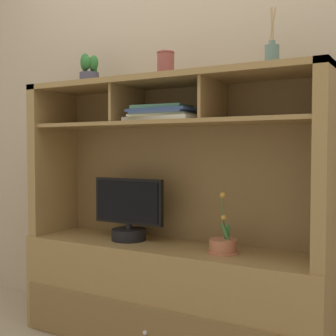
# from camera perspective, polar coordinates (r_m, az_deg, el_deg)

# --- Properties ---
(back_wall) EXTENTS (6.00, 0.02, 2.80)m
(back_wall) POSITION_cam_1_polar(r_m,az_deg,el_deg) (2.54, 2.69, 10.83)
(back_wall) COLOR #B8A68D
(back_wall) RESTS_ON ground
(media_console) EXTENTS (1.64, 0.44, 1.39)m
(media_console) POSITION_cam_1_polar(r_m,az_deg,el_deg) (2.39, 0.10, -12.00)
(media_console) COLOR olive
(media_console) RESTS_ON ground
(tv_monitor) EXTENTS (0.43, 0.19, 0.34)m
(tv_monitor) POSITION_cam_1_polar(r_m,az_deg,el_deg) (2.47, -5.09, -5.85)
(tv_monitor) COLOR black
(tv_monitor) RESTS_ON media_console
(potted_orchid) EXTENTS (0.15, 0.15, 0.30)m
(potted_orchid) POSITION_cam_1_polar(r_m,az_deg,el_deg) (2.20, 7.02, -9.68)
(potted_orchid) COLOR #B1694C
(potted_orchid) RESTS_ON media_console
(magazine_stack_left) EXTENTS (0.42, 0.23, 0.08)m
(magazine_stack_left) POSITION_cam_1_polar(r_m,az_deg,el_deg) (2.27, -0.67, 6.93)
(magazine_stack_left) COLOR beige
(magazine_stack_left) RESTS_ON media_console
(diffuser_bottle) EXTENTS (0.07, 0.07, 0.28)m
(diffuser_bottle) POSITION_cam_1_polar(r_m,az_deg,el_deg) (2.16, 13.09, 13.69)
(diffuser_bottle) COLOR slate
(diffuser_bottle) RESTS_ON media_console
(potted_succulent) EXTENTS (0.13, 0.13, 0.19)m
(potted_succulent) POSITION_cam_1_polar(r_m,az_deg,el_deg) (2.67, -9.98, 11.93)
(potted_succulent) COLOR #44435B
(potted_succulent) RESTS_ON media_console
(ceramic_vase) EXTENTS (0.09, 0.09, 0.13)m
(ceramic_vase) POSITION_cam_1_polar(r_m,az_deg,el_deg) (2.33, -0.30, 13.09)
(ceramic_vase) COLOR brown
(ceramic_vase) RESTS_ON media_console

